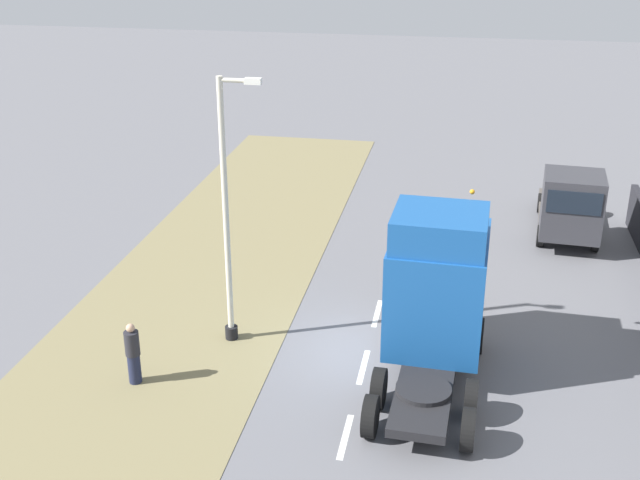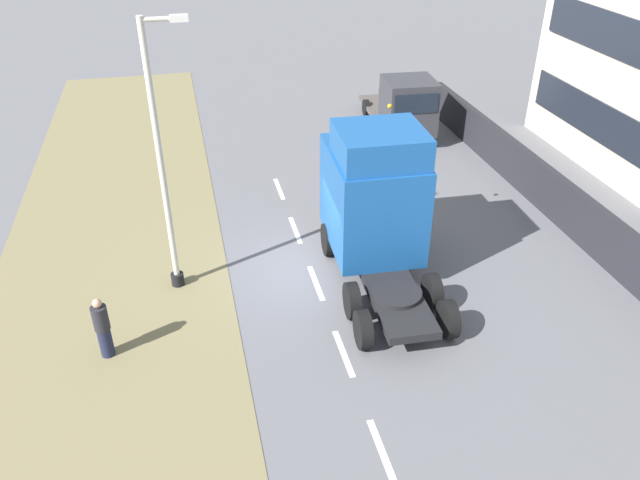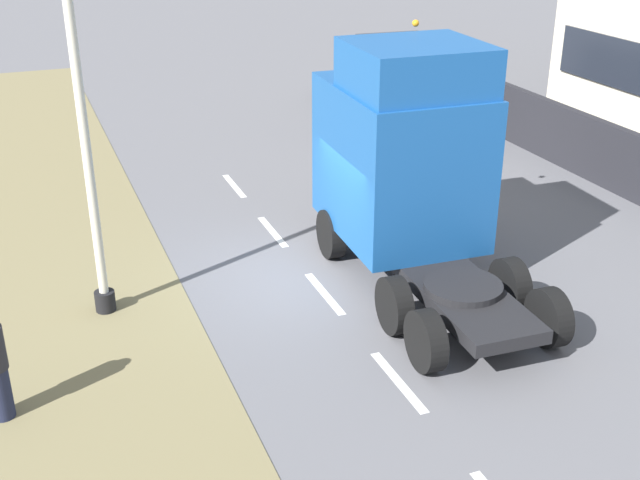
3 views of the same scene
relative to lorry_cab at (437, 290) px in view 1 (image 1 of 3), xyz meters
The scene contains 7 objects.
ground_plane 2.99m from the lorry_cab, behind, with size 120.00×120.00×0.00m, color slate.
grass_verge 8.20m from the lorry_cab, behind, with size 7.00×44.00×0.01m.
lane_markings 3.01m from the lorry_cab, 166.92° to the right, with size 0.16×14.60×0.00m.
lorry_cab is the anchor object (origin of this frame).
flatbed_truck 10.67m from the lorry_cab, 65.15° to the left, with size 2.54×6.31×2.87m.
lamp_post 5.97m from the lorry_cab, behind, with size 1.31×0.37×7.73m.
pedestrian 8.22m from the lorry_cab, 163.37° to the right, with size 0.39×0.39×1.76m.
Camera 1 is at (2.34, -19.66, 11.81)m, focal length 45.00 mm.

